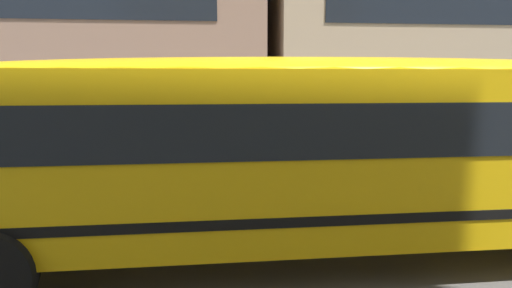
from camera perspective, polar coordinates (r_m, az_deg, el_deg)
ground_plane at (r=9.87m, az=24.39°, el=-8.17°), size 400.00×400.00×0.00m
sidewalk_far at (r=16.22m, az=11.50°, el=-1.45°), size 120.00×3.00×0.01m
lane_centreline at (r=9.87m, az=24.39°, el=-8.16°), size 110.00×0.16×0.01m
school_bus at (r=6.88m, az=11.45°, el=0.36°), size 13.08×3.10×2.92m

